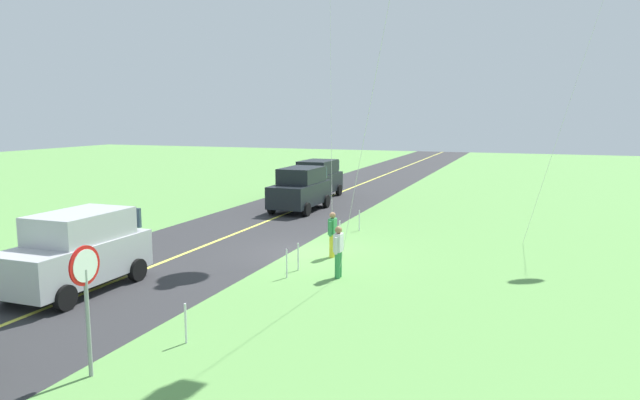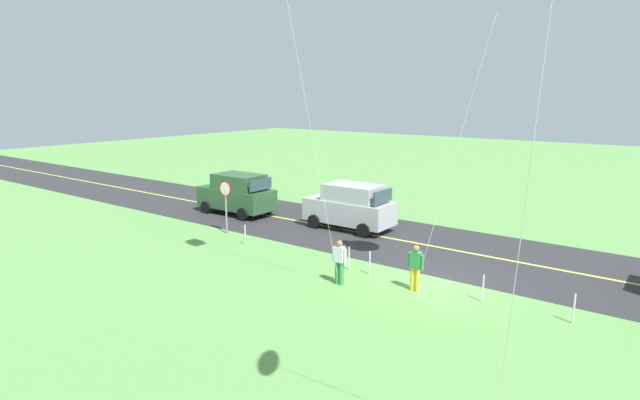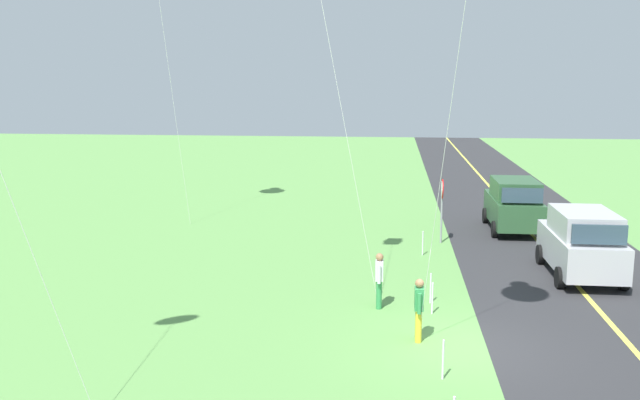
% 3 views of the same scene
% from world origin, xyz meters
% --- Properties ---
extents(ground_plane, '(120.00, 120.00, 0.10)m').
position_xyz_m(ground_plane, '(0.00, 0.00, -0.05)').
color(ground_plane, '#60994C').
extents(asphalt_road, '(120.00, 7.00, 0.00)m').
position_xyz_m(asphalt_road, '(0.00, -4.00, 0.00)').
color(asphalt_road, '#2D2D30').
rests_on(asphalt_road, ground).
extents(road_centre_stripe, '(120.00, 0.16, 0.00)m').
position_xyz_m(road_centre_stripe, '(0.00, -4.00, 0.01)').
color(road_centre_stripe, '#E5E04C').
rests_on(road_centre_stripe, asphalt_road).
extents(car_suv_foreground, '(4.40, 2.12, 2.24)m').
position_xyz_m(car_suv_foreground, '(6.46, -4.33, 1.15)').
color(car_suv_foreground, '#B7B7BC').
rests_on(car_suv_foreground, ground).
extents(car_parked_east_near, '(4.40, 2.12, 2.24)m').
position_xyz_m(car_parked_east_near, '(13.25, -3.31, 1.15)').
color(car_parked_east_near, '#2D5633').
rests_on(car_parked_east_near, ground).
extents(stop_sign, '(0.76, 0.08, 2.56)m').
position_xyz_m(stop_sign, '(10.71, -0.10, 1.80)').
color(stop_sign, gray).
rests_on(stop_sign, ground).
extents(person_adult_near, '(0.58, 0.22, 1.60)m').
position_xyz_m(person_adult_near, '(0.27, 1.15, 0.86)').
color(person_adult_near, yellow).
rests_on(person_adult_near, ground).
extents(person_adult_companion, '(0.58, 0.22, 1.60)m').
position_xyz_m(person_adult_companion, '(2.66, 2.18, 0.86)').
color(person_adult_companion, '#338C4C').
rests_on(person_adult_companion, ground).
extents(fence_post_0, '(0.05, 0.05, 0.90)m').
position_xyz_m(fence_post_0, '(-4.54, 0.70, 0.45)').
color(fence_post_0, silver).
rests_on(fence_post_0, ground).
extents(fence_post_1, '(0.05, 0.05, 0.90)m').
position_xyz_m(fence_post_1, '(-1.89, 0.70, 0.45)').
color(fence_post_1, silver).
rests_on(fence_post_1, ground).
extents(fence_post_2, '(0.05, 0.05, 0.90)m').
position_xyz_m(fence_post_2, '(2.31, 0.70, 0.45)').
color(fence_post_2, silver).
rests_on(fence_post_2, ground).
extents(fence_post_3, '(0.05, 0.05, 0.90)m').
position_xyz_m(fence_post_3, '(3.22, 0.70, 0.45)').
color(fence_post_3, silver).
rests_on(fence_post_3, ground).
extents(fence_post_4, '(0.05, 0.05, 0.90)m').
position_xyz_m(fence_post_4, '(8.69, 0.70, 0.45)').
color(fence_post_4, silver).
rests_on(fence_post_4, ground).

